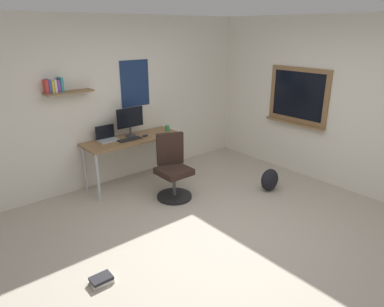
# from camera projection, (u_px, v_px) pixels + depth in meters

# --- Properties ---
(ground_plane) EXTENTS (5.20, 5.20, 0.00)m
(ground_plane) POSITION_uv_depth(u_px,v_px,m) (224.00, 236.00, 4.25)
(ground_plane) COLOR #ADA393
(ground_plane) RESTS_ON ground
(wall_back) EXTENTS (5.00, 0.30, 2.60)m
(wall_back) POSITION_uv_depth(u_px,v_px,m) (118.00, 100.00, 5.57)
(wall_back) COLOR silver
(wall_back) RESTS_ON ground
(wall_right) EXTENTS (0.22, 5.00, 2.60)m
(wall_right) POSITION_uv_depth(u_px,v_px,m) (340.00, 104.00, 5.31)
(wall_right) COLOR silver
(wall_right) RESTS_ON ground
(desk) EXTENTS (1.56, 0.56, 0.76)m
(desk) POSITION_uv_depth(u_px,v_px,m) (132.00, 143.00, 5.52)
(desk) COLOR olive
(desk) RESTS_ON ground
(office_chair) EXTENTS (0.53, 0.55, 0.95)m
(office_chair) POSITION_uv_depth(u_px,v_px,m) (173.00, 171.00, 5.14)
(office_chair) COLOR black
(office_chair) RESTS_ON ground
(laptop) EXTENTS (0.31, 0.21, 0.23)m
(laptop) POSITION_uv_depth(u_px,v_px,m) (107.00, 137.00, 5.37)
(laptop) COLOR #ADAFB5
(laptop) RESTS_ON desk
(monitor_primary) EXTENTS (0.46, 0.17, 0.46)m
(monitor_primary) POSITION_uv_depth(u_px,v_px,m) (130.00, 120.00, 5.49)
(monitor_primary) COLOR #38383D
(monitor_primary) RESTS_ON desk
(keyboard) EXTENTS (0.37, 0.13, 0.02)m
(keyboard) POSITION_uv_depth(u_px,v_px,m) (130.00, 139.00, 5.40)
(keyboard) COLOR black
(keyboard) RESTS_ON desk
(computer_mouse) EXTENTS (0.10, 0.06, 0.03)m
(computer_mouse) POSITION_uv_depth(u_px,v_px,m) (145.00, 136.00, 5.56)
(computer_mouse) COLOR #262628
(computer_mouse) RESTS_ON desk
(coffee_mug) EXTENTS (0.08, 0.08, 0.09)m
(coffee_mug) POSITION_uv_depth(u_px,v_px,m) (167.00, 128.00, 5.88)
(coffee_mug) COLOR #338C4C
(coffee_mug) RESTS_ON desk
(backpack) EXTENTS (0.32, 0.22, 0.35)m
(backpack) POSITION_uv_depth(u_px,v_px,m) (270.00, 180.00, 5.41)
(backpack) COLOR black
(backpack) RESTS_ON ground
(book_stack_on_floor) EXTENTS (0.23, 0.18, 0.07)m
(book_stack_on_floor) POSITION_uv_depth(u_px,v_px,m) (102.00, 280.00, 3.47)
(book_stack_on_floor) COLOR silver
(book_stack_on_floor) RESTS_ON ground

